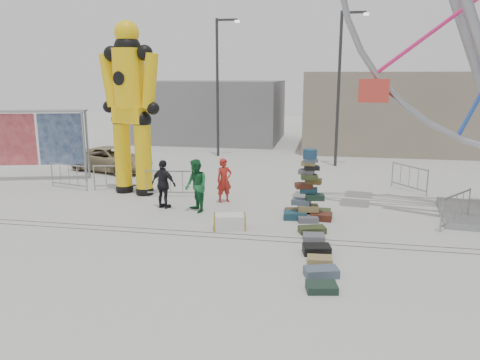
% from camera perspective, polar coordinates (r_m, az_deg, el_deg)
% --- Properties ---
extents(ground, '(90.00, 90.00, 0.00)m').
position_cam_1_polar(ground, '(13.59, -0.77, -8.04)').
color(ground, '#9E9E99').
rests_on(ground, ground).
extents(track_line_near, '(40.00, 0.04, 0.01)m').
position_cam_1_polar(track_line_near, '(14.14, -0.29, -7.18)').
color(track_line_near, '#47443F').
rests_on(track_line_near, ground).
extents(track_line_far, '(40.00, 0.04, 0.01)m').
position_cam_1_polar(track_line_far, '(14.51, 0.01, -6.65)').
color(track_line_far, '#47443F').
rests_on(track_line_far, ground).
extents(building_right, '(12.00, 8.00, 5.00)m').
position_cam_1_polar(building_right, '(32.85, 18.64, 7.98)').
color(building_right, gray).
rests_on(building_right, ground).
extents(building_left, '(10.00, 8.00, 4.40)m').
position_cam_1_polar(building_left, '(35.60, -3.27, 8.44)').
color(building_left, gray).
rests_on(building_left, ground).
extents(lamp_post_right, '(1.41, 0.25, 8.00)m').
position_cam_1_polar(lamp_post_right, '(25.47, 12.18, 11.66)').
color(lamp_post_right, '#2D2D30').
rests_on(lamp_post_right, ground).
extents(lamp_post_left, '(1.41, 0.25, 8.00)m').
position_cam_1_polar(lamp_post_left, '(28.21, -2.59, 11.99)').
color(lamp_post_left, '#2D2D30').
rests_on(lamp_post_left, ground).
extents(suitcase_tower, '(1.68, 1.50, 2.40)m').
position_cam_1_polar(suitcase_tower, '(16.17, 8.31, -2.29)').
color(suitcase_tower, '#1B4253').
rests_on(suitcase_tower, ground).
extents(crash_test_dummy, '(2.83, 1.24, 7.10)m').
position_cam_1_polar(crash_test_dummy, '(19.43, -13.23, 9.20)').
color(crash_test_dummy, black).
rests_on(crash_test_dummy, ground).
extents(banner_scaffold, '(4.54, 1.96, 3.26)m').
position_cam_1_polar(banner_scaffold, '(23.31, -23.59, 5.82)').
color(banner_scaffold, gray).
rests_on(banner_scaffold, ground).
extents(steamer_trunk, '(1.11, 0.80, 0.47)m').
position_cam_1_polar(steamer_trunk, '(14.96, -1.28, -5.12)').
color(steamer_trunk, silver).
rests_on(steamer_trunk, ground).
extents(row_case_0, '(0.92, 0.69, 0.20)m').
position_cam_1_polar(row_case_0, '(14.82, 8.78, -6.01)').
color(row_case_0, '#364221').
rests_on(row_case_0, ground).
extents(row_case_1, '(0.69, 0.58, 0.17)m').
position_cam_1_polar(row_case_1, '(14.20, 8.98, -6.90)').
color(row_case_1, slate).
rests_on(row_case_1, ground).
extents(row_case_2, '(0.83, 0.65, 0.24)m').
position_cam_1_polar(row_case_2, '(13.16, 9.33, -8.36)').
color(row_case_2, black).
rests_on(row_case_2, ground).
extents(row_case_3, '(0.67, 0.50, 0.18)m').
position_cam_1_polar(row_case_3, '(12.54, 9.69, -9.61)').
color(row_case_3, '#98834D').
rests_on(row_case_3, ground).
extents(row_case_4, '(0.91, 0.68, 0.22)m').
position_cam_1_polar(row_case_4, '(11.80, 9.88, -10.99)').
color(row_case_4, '#4D5D6E').
rests_on(row_case_4, ground).
extents(row_case_5, '(0.77, 0.62, 0.18)m').
position_cam_1_polar(row_case_5, '(11.07, 9.93, -12.75)').
color(row_case_5, '#1B3125').
rests_on(row_case_5, ground).
extents(barricade_dummy_a, '(1.96, 0.62, 1.10)m').
position_cam_1_polar(barricade_dummy_a, '(21.47, -20.14, 0.45)').
color(barricade_dummy_a, gray).
rests_on(barricade_dummy_a, ground).
extents(barricade_dummy_b, '(1.96, 0.58, 1.10)m').
position_cam_1_polar(barricade_dummy_b, '(20.62, -14.67, 0.34)').
color(barricade_dummy_b, gray).
rests_on(barricade_dummy_b, ground).
extents(barricade_dummy_c, '(2.00, 0.37, 1.10)m').
position_cam_1_polar(barricade_dummy_c, '(19.02, -8.49, -0.41)').
color(barricade_dummy_c, gray).
rests_on(barricade_dummy_c, ground).
extents(barricade_wheel_front, '(1.30, 1.65, 1.10)m').
position_cam_1_polar(barricade_wheel_front, '(16.74, 24.80, -3.26)').
color(barricade_wheel_front, gray).
rests_on(barricade_wheel_front, ground).
extents(barricade_wheel_back, '(1.24, 1.69, 1.10)m').
position_cam_1_polar(barricade_wheel_back, '(21.03, 19.92, 0.22)').
color(barricade_wheel_back, gray).
rests_on(barricade_wheel_back, ground).
extents(pedestrian_red, '(0.74, 0.69, 1.71)m').
position_cam_1_polar(pedestrian_red, '(17.96, -1.94, -0.06)').
color(pedestrian_red, '#A11F17').
rests_on(pedestrian_red, ground).
extents(pedestrian_green, '(1.14, 1.17, 1.90)m').
position_cam_1_polar(pedestrian_green, '(16.72, -5.39, -0.72)').
color(pedestrian_green, '#186130').
rests_on(pedestrian_green, ground).
extents(pedestrian_black, '(1.14, 0.74, 1.80)m').
position_cam_1_polar(pedestrian_black, '(17.35, -9.29, -0.51)').
color(pedestrian_black, black).
rests_on(pedestrian_black, ground).
extents(parked_suv, '(4.82, 3.28, 1.23)m').
position_cam_1_polar(parked_suv, '(24.79, -15.35, 2.47)').
color(parked_suv, '#91815E').
rests_on(parked_suv, ground).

